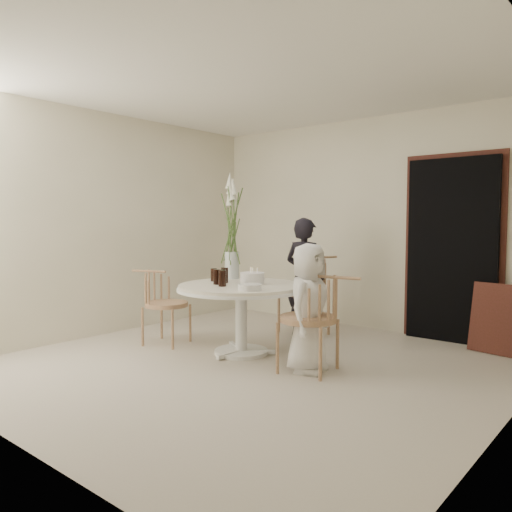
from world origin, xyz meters
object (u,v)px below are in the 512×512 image
Objects in this scene: chair_right at (321,309)px; flower_vase at (232,228)px; table at (241,295)px; boy at (308,308)px; chair_left at (158,296)px; birthday_cake at (252,278)px; chair_far at (312,283)px; girl at (305,278)px.

flower_vase is at bearing -114.86° from chair_right.
table is 1.12× the size of boy.
flower_vase is (0.60, 0.60, 0.76)m from chair_left.
birthday_cake is at bearing 54.88° from table.
table is 1.46× the size of chair_right.
birthday_cake reaches higher than chair_left.
flower_vase is (-0.45, -0.99, 0.69)m from chair_far.
chair_left is (-2.04, -0.21, -0.05)m from chair_right.
table is at bearing -37.77° from flower_vase.
girl is at bearing -149.96° from chair_right.
table is at bearing 75.17° from boy.
birthday_cake is 0.21× the size of flower_vase.
table is 5.29× the size of birthday_cake.
chair_left is 1.74m from girl.
girl is (0.07, 1.07, 0.10)m from table.
table is at bearing -125.12° from birthday_cake.
table is 1.59× the size of chair_left.
girl is 1.17× the size of flower_vase.
table is 1.40× the size of chair_far.
chair_left is 0.71× the size of boy.
chair_right is 1.66m from flower_vase.
chair_far is 1.24m from birthday_cake.
chair_right is 0.77× the size of boy.
birthday_cake is (-0.94, 0.15, 0.20)m from chair_right.
boy is at bearing 125.16° from girl.
chair_far reaches higher than chair_left.
chair_far is at bearing 65.66° from flower_vase.
table is at bearing -102.69° from chair_right.
table is 1.07m from chair_left.
chair_right is at bearing -14.99° from flower_vase.
birthday_cake is (0.06, -1.23, 0.17)m from chair_far.
birthday_cake is (0.07, 0.10, 0.17)m from table.
chair_left is 0.59× the size of girl.
flower_vase is at bearing 62.51° from boy.
boy reaches higher than chair_far.
chair_far is 0.67× the size of girl.
boy is at bearing -4.51° from table.
flower_vase reaches higher than boy.
boy is 0.85m from birthday_cake.
chair_right is 0.75× the size of flower_vase.
chair_left is at bearing 85.37° from boy.
table is 1.08m from girl.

